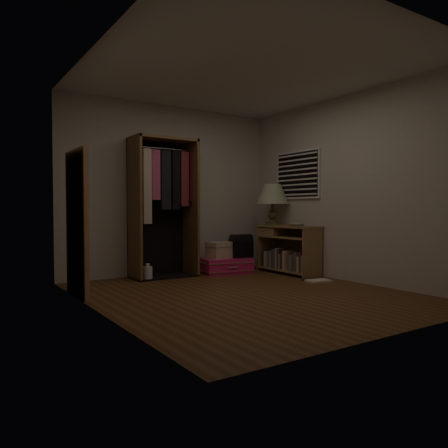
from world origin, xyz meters
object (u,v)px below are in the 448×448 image
Objects in this scene: open_wardrobe at (165,195)px; black_bag at (241,245)px; floor_mirror at (77,223)px; pink_suitcase at (225,265)px; console_bookshelf at (286,248)px; white_jug at (148,273)px; train_case at (220,250)px; table_lamp at (273,195)px.

open_wardrobe is 1.47m from black_bag.
floor_mirror is 2.61m from pink_suitcase.
white_jug is (-2.11, 0.56, -0.29)m from console_bookshelf.
table_lamp is (0.90, -0.20, 0.87)m from train_case.
pink_suitcase is 0.41m from black_bag.
floor_mirror is at bearing -174.63° from train_case.
open_wardrobe is 1.71m from floor_mirror.
pink_suitcase is 1.31m from white_jug.
pink_suitcase is (-0.80, 0.54, -0.27)m from console_bookshelf.
pink_suitcase is 3.62× the size of white_jug.
black_bag is at bearing 10.82° from floor_mirror.
console_bookshelf reaches higher than white_jug.
table_lamp is (0.00, 0.35, 0.84)m from console_bookshelf.
table_lamp is 2.79× the size of white_jug.
floor_mirror is 3.29m from table_lamp.
open_wardrobe is 4.96× the size of train_case.
open_wardrobe reaches higher than train_case.
console_bookshelf is 1.05m from train_case.
black_bag is at bearing -3.07° from white_jug.
black_bag is (0.26, -0.06, 0.31)m from pink_suitcase.
black_bag reaches higher than pink_suitcase.
black_bag is at bearing -3.37° from pink_suitcase.
console_bookshelf is at bearing -22.67° from open_wardrobe.
floor_mirror reaches higher than train_case.
white_jug is at bearing 174.22° from table_lamp.
train_case is 1.27m from table_lamp.
black_bag is (-0.54, 0.48, 0.04)m from console_bookshelf.
console_bookshelf is 0.66× the size of floor_mirror.
table_lamp is at bearing -3.25° from black_bag.
pink_suitcase is at bearing 166.61° from table_lamp.
console_bookshelf is 1.00m from pink_suitcase.
table_lamp reaches higher than train_case.
open_wardrobe is 3.09× the size of table_lamp.
console_bookshelf is 1.30× the size of pink_suitcase.
white_jug is at bearing 165.06° from console_bookshelf.
floor_mirror reaches higher than pink_suitcase.
white_jug is at bearing -171.04° from pink_suitcase.
floor_mirror reaches higher than black_bag.
black_bag is 1.57× the size of white_jug.
pink_suitcase and white_jug have the same top height.
pink_suitcase is 1.39m from table_lamp.
floor_mirror is at bearing -173.21° from table_lamp.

